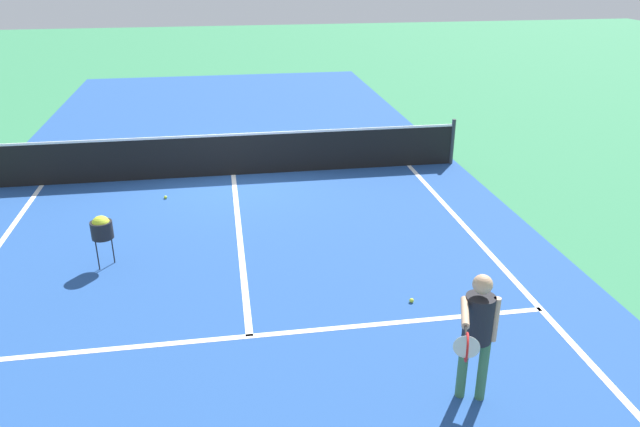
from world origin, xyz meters
The scene contains 10 objects.
ground_plane centered at (0.00, 0.00, 0.00)m, with size 60.00×60.00×0.00m, color #337F51.
court_surface_inbounds centered at (0.00, 0.00, 0.00)m, with size 10.62×24.40×0.00m, color #234C93.
line_sideline_right centered at (4.11, -5.95, 0.00)m, with size 0.10×11.89×0.01m, color white.
line_service_near centered at (0.00, -6.40, 0.00)m, with size 8.22×0.10×0.01m, color white.
line_center_service centered at (0.00, -3.20, 0.00)m, with size 0.10×6.40×0.01m, color white.
net centered at (0.00, 0.00, 0.49)m, with size 10.37×0.09×1.07m.
player_near centered at (2.39, -8.02, 0.97)m, with size 0.78×1.06×1.57m.
ball_hopper centered at (-2.15, -4.06, 0.68)m, with size 0.34×0.34×0.87m.
tennis_ball_near_net centered at (-1.42, -1.23, 0.03)m, with size 0.07×0.07×0.07m, color #CCE033.
tennis_ball_mid_court centered at (2.36, -5.92, 0.03)m, with size 0.07×0.07×0.07m, color #CCE033.
Camera 1 is at (-0.18, -13.26, 4.68)m, focal length 34.55 mm.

